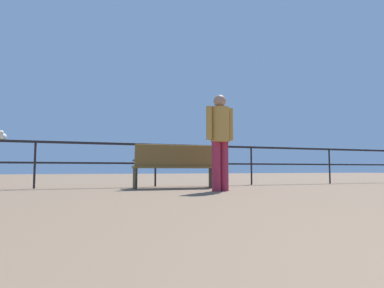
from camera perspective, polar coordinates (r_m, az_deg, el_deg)
name	(u,v)px	position (r m, az deg, el deg)	size (l,w,h in m)	color
pier_railing	(156,154)	(7.58, -6.42, -1.80)	(25.32, 0.05, 0.98)	black
bench_near_left	(176,164)	(6.84, -2.75, -3.50)	(1.80, 0.67, 0.90)	brown
person_at_railing	(220,135)	(5.96, 4.92, 1.51)	(0.56, 0.34, 1.76)	#9F253C
seagull_on_rail	(2,136)	(7.50, -30.33, 1.29)	(0.17, 0.38, 0.18)	silver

